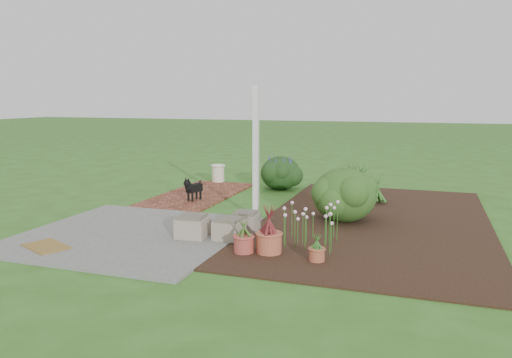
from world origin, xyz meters
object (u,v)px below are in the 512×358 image
(stone_trough_near, at_px, (193,227))
(cream_ceramic_urn, at_px, (218,173))
(black_dog, at_px, (193,188))
(evergreen_shrub, at_px, (344,193))

(stone_trough_near, xyz_separation_m, cream_ceramic_urn, (-1.75, 5.09, 0.06))
(black_dog, bearing_deg, stone_trough_near, -49.08)
(stone_trough_near, xyz_separation_m, evergreen_shrub, (2.13, 1.97, 0.33))
(cream_ceramic_urn, bearing_deg, stone_trough_near, -71.08)
(stone_trough_near, bearing_deg, evergreen_shrub, 42.78)
(cream_ceramic_urn, bearing_deg, black_dog, -79.34)
(stone_trough_near, distance_m, evergreen_shrub, 2.92)
(evergreen_shrub, bearing_deg, cream_ceramic_urn, 141.10)
(black_dog, height_order, evergreen_shrub, evergreen_shrub)
(stone_trough_near, height_order, black_dog, black_dog)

